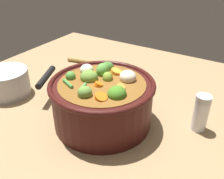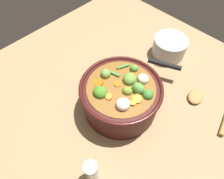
{
  "view_description": "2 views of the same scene",
  "coord_description": "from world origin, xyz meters",
  "views": [
    {
      "loc": [
        -0.43,
        -0.3,
        0.4
      ],
      "look_at": [
        0.02,
        -0.02,
        0.09
      ],
      "focal_mm": 40.65,
      "sensor_mm": 36.0,
      "label": 1
    },
    {
      "loc": [
        0.23,
        -0.27,
        0.6
      ],
      "look_at": [
        -0.02,
        -0.02,
        0.1
      ],
      "focal_mm": 32.64,
      "sensor_mm": 36.0,
      "label": 2
    }
  ],
  "objects": [
    {
      "name": "wooden_spoon",
      "position": [
        0.22,
        0.22,
        0.01
      ],
      "size": [
        0.17,
        0.19,
        0.02
      ],
      "color": "olive",
      "rests_on": "ground_plane"
    },
    {
      "name": "salt_shaker",
      "position": [
        0.1,
        -0.22,
        0.05
      ],
      "size": [
        0.04,
        0.04,
        0.1
      ],
      "color": "silver",
      "rests_on": "ground_plane"
    },
    {
      "name": "small_saucepan",
      "position": [
        -0.03,
        0.32,
        0.04
      ],
      "size": [
        0.18,
        0.21,
        0.08
      ],
      "color": "#ADADB2",
      "rests_on": "ground_plane"
    },
    {
      "name": "ground_plane",
      "position": [
        0.0,
        0.0,
        0.0
      ],
      "size": [
        1.1,
        1.1,
        0.0
      ],
      "primitive_type": "plane",
      "color": "#8C704C"
    },
    {
      "name": "cooking_pot",
      "position": [
        0.0,
        0.0,
        0.06
      ],
      "size": [
        0.26,
        0.26,
        0.14
      ],
      "color": "#38110F",
      "rests_on": "ground_plane"
    }
  ]
}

